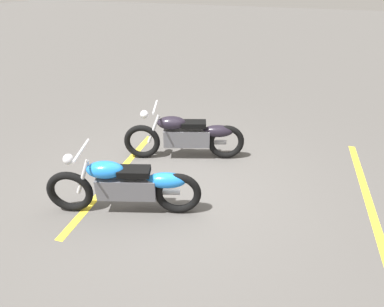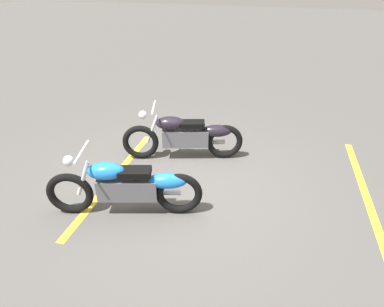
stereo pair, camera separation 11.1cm
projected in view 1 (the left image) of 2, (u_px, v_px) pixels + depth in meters
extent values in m
plane|color=#514F4C|center=(178.00, 185.00, 5.40)|extent=(60.00, 60.00, 0.00)
torus|color=black|center=(70.00, 192.00, 4.68)|extent=(0.67, 0.31, 0.67)
torus|color=black|center=(178.00, 194.00, 4.64)|extent=(0.67, 0.31, 0.67)
cube|color=#59595E|center=(127.00, 188.00, 4.62)|extent=(0.87, 0.47, 0.32)
ellipsoid|color=blue|center=(105.00, 170.00, 4.47)|extent=(0.58, 0.43, 0.24)
ellipsoid|color=blue|center=(166.00, 180.00, 4.53)|extent=(0.61, 0.40, 0.22)
cube|color=black|center=(134.00, 171.00, 4.47)|extent=(0.49, 0.37, 0.09)
cylinder|color=silver|center=(83.00, 177.00, 4.54)|extent=(0.27, 0.14, 0.56)
cylinder|color=silver|center=(81.00, 150.00, 4.33)|extent=(0.23, 0.60, 0.04)
sphere|color=silver|center=(68.00, 159.00, 4.41)|extent=(0.15, 0.15, 0.15)
cylinder|color=silver|center=(157.00, 192.00, 4.81)|extent=(0.69, 0.31, 0.09)
torus|color=black|center=(142.00, 142.00, 6.04)|extent=(0.67, 0.32, 0.67)
torus|color=black|center=(226.00, 142.00, 6.02)|extent=(0.67, 0.32, 0.67)
cube|color=#59595E|center=(187.00, 138.00, 5.99)|extent=(0.87, 0.48, 0.32)
ellipsoid|color=black|center=(172.00, 123.00, 5.84)|extent=(0.58, 0.44, 0.24)
ellipsoid|color=black|center=(218.00, 131.00, 5.91)|extent=(0.61, 0.41, 0.22)
cube|color=black|center=(194.00, 124.00, 5.85)|extent=(0.49, 0.37, 0.09)
cylinder|color=silver|center=(154.00, 129.00, 5.90)|extent=(0.27, 0.14, 0.56)
cylinder|color=silver|center=(155.00, 107.00, 5.69)|extent=(0.24, 0.60, 0.04)
sphere|color=silver|center=(144.00, 114.00, 5.77)|extent=(0.15, 0.15, 0.15)
cylinder|color=silver|center=(208.00, 142.00, 6.18)|extent=(0.69, 0.32, 0.09)
cube|color=yellow|center=(115.00, 176.00, 5.63)|extent=(0.36, 3.20, 0.01)
cube|color=yellow|center=(366.00, 192.00, 5.23)|extent=(0.36, 3.20, 0.01)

